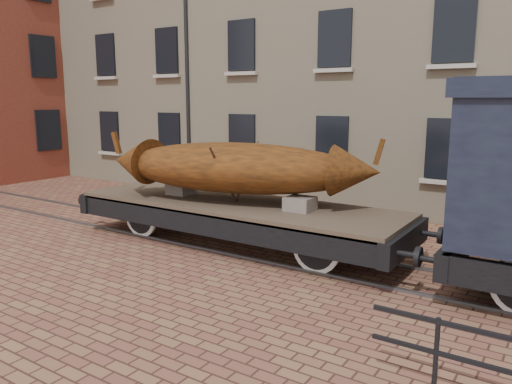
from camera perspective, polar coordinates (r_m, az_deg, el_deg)
The scene contains 4 objects.
ground at distance 11.14m, azimuth 9.27°, elevation -8.27°, with size 90.00×90.00×0.00m, color brown.
rail_track at distance 11.13m, azimuth 9.27°, elevation -8.13°, with size 30.00×1.52×0.06m.
flatcar_wagon at distance 12.21m, azimuth -2.33°, elevation -2.15°, with size 9.41×2.55×1.42m.
iron_boat at distance 12.01m, azimuth -2.32°, elevation 2.82°, with size 6.89×3.29×1.65m.
Camera 1 is at (4.25, -9.66, 3.57)m, focal length 35.00 mm.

